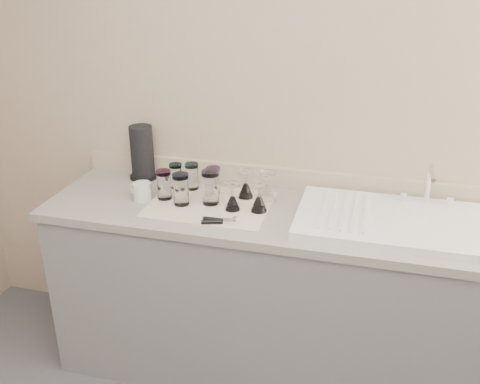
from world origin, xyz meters
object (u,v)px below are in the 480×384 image
(can_opener, at_px, (220,221))
(tumbler_cyan, at_px, (192,176))
(tumbler_purple, at_px, (213,180))
(goblet_back_left, at_px, (246,188))
(tumbler_teal, at_px, (176,176))
(tumbler_lavender, at_px, (210,187))
(goblet_front_left, at_px, (233,201))
(tumbler_magenta, at_px, (164,184))
(goblet_front_right, at_px, (259,201))
(paper_towel_roll, at_px, (142,153))
(sink_unit, at_px, (394,221))
(tumbler_blue, at_px, (181,189))
(goblet_back_right, at_px, (267,190))
(white_mug, at_px, (142,192))

(can_opener, bearing_deg, tumbler_cyan, 126.49)
(tumbler_purple, relative_size, goblet_back_left, 1.00)
(goblet_back_left, bearing_deg, tumbler_teal, 176.43)
(tumbler_lavender, bearing_deg, goblet_back_left, 38.34)
(tumbler_lavender, relative_size, goblet_front_left, 1.28)
(tumbler_magenta, xyz_separation_m, goblet_front_right, (0.46, -0.02, -0.03))
(tumbler_lavender, distance_m, paper_towel_roll, 0.50)
(tumbler_lavender, bearing_deg, can_opener, -61.71)
(goblet_front_left, bearing_deg, sink_unit, 3.87)
(tumbler_cyan, distance_m, tumbler_lavender, 0.20)
(tumbler_cyan, distance_m, goblet_front_right, 0.41)
(paper_towel_roll, bearing_deg, tumbler_blue, -41.35)
(tumbler_magenta, xyz_separation_m, paper_towel_roll, (-0.21, 0.24, 0.06))
(goblet_back_right, xyz_separation_m, paper_towel_roll, (-0.68, 0.12, 0.08))
(tumbler_cyan, xyz_separation_m, goblet_back_left, (0.28, -0.03, -0.02))
(goblet_back_right, bearing_deg, tumbler_cyan, 175.47)
(tumbler_blue, distance_m, tumbler_lavender, 0.13)
(tumbler_blue, xyz_separation_m, goblet_front_right, (0.36, 0.02, -0.03))
(tumbler_teal, height_order, white_mug, tumbler_teal)
(sink_unit, relative_size, tumbler_blue, 5.48)
(tumbler_cyan, xyz_separation_m, tumbler_blue, (0.01, -0.18, 0.01))
(goblet_back_right, xyz_separation_m, goblet_front_left, (-0.13, -0.15, -0.00))
(tumbler_cyan, relative_size, goblet_back_left, 0.99)
(tumbler_blue, relative_size, can_opener, 0.98)
(goblet_front_left, relative_size, goblet_front_right, 0.92)
(sink_unit, distance_m, white_mug, 1.15)
(tumbler_purple, distance_m, tumbler_magenta, 0.24)
(tumbler_purple, height_order, can_opener, tumbler_purple)
(goblet_back_right, relative_size, goblet_front_right, 1.01)
(sink_unit, relative_size, tumbler_lavender, 5.10)
(sink_unit, distance_m, tumbler_lavender, 0.82)
(goblet_front_right, relative_size, white_mug, 1.05)
(goblet_front_right, bearing_deg, can_opener, -129.90)
(sink_unit, relative_size, tumbler_purple, 6.16)
(tumbler_cyan, bearing_deg, can_opener, -53.51)
(goblet_back_right, bearing_deg, goblet_front_left, -131.22)
(tumbler_magenta, height_order, tumbler_blue, tumbler_blue)
(tumbler_teal, bearing_deg, tumbler_lavender, -30.84)
(tumbler_purple, bearing_deg, can_opener, -67.85)
(tumbler_purple, bearing_deg, tumbler_cyan, 168.10)
(tumbler_lavender, height_order, white_mug, tumbler_lavender)
(white_mug, bearing_deg, tumbler_magenta, 16.61)
(tumbler_cyan, bearing_deg, tumbler_blue, -86.04)
(sink_unit, height_order, tumbler_cyan, sink_unit)
(tumbler_cyan, height_order, tumbler_purple, tumbler_purple)
(sink_unit, bearing_deg, tumbler_cyan, 172.32)
(white_mug, bearing_deg, tumbler_lavender, 5.80)
(tumbler_cyan, distance_m, tumbler_magenta, 0.17)
(tumbler_blue, bearing_deg, tumbler_magenta, 158.03)
(goblet_back_right, distance_m, goblet_front_right, 0.13)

